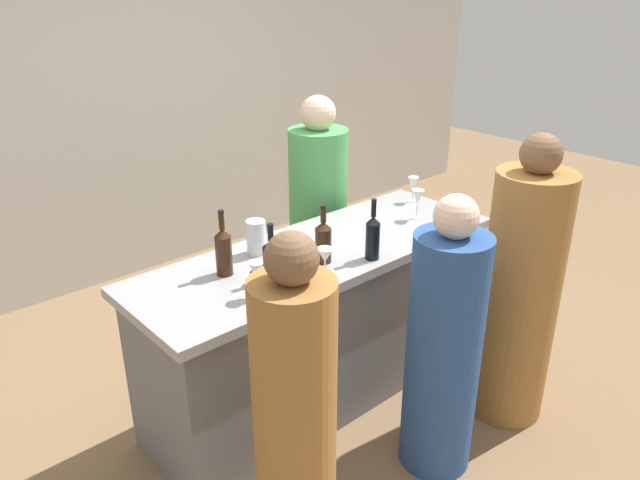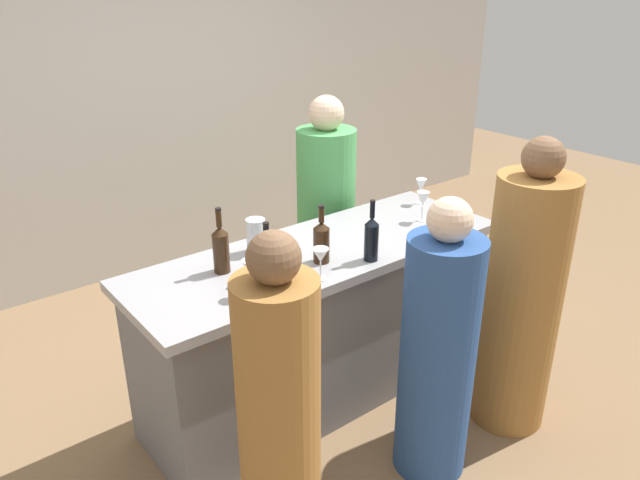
% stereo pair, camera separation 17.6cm
% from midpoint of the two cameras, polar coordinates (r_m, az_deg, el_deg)
% --- Properties ---
extents(ground_plane, '(12.00, 12.00, 0.00)m').
position_cam_midpoint_polar(ground_plane, '(3.65, 1.42, -14.01)').
color(ground_plane, '#846647').
extents(back_wall, '(8.00, 0.10, 2.80)m').
position_cam_midpoint_polar(back_wall, '(4.85, -15.63, 13.02)').
color(back_wall, '#BCB7B2').
rests_on(back_wall, ground).
extents(bar_counter, '(2.07, 0.70, 0.91)m').
position_cam_midpoint_polar(bar_counter, '(3.38, 1.50, -7.83)').
color(bar_counter, slate).
rests_on(bar_counter, ground).
extents(wine_bottle_leftmost_amber_brown, '(0.08, 0.08, 0.33)m').
position_cam_midpoint_polar(wine_bottle_leftmost_amber_brown, '(2.90, -7.57, -0.77)').
color(wine_bottle_leftmost_amber_brown, '#331E0F').
rests_on(wine_bottle_leftmost_amber_brown, bar_counter).
extents(wine_bottle_second_left_near_black, '(0.08, 0.08, 0.29)m').
position_cam_midpoint_polar(wine_bottle_second_left_near_black, '(2.82, -3.21, -1.71)').
color(wine_bottle_second_left_near_black, black).
rests_on(wine_bottle_second_left_near_black, bar_counter).
extents(wine_bottle_center_amber_brown, '(0.08, 0.08, 0.30)m').
position_cam_midpoint_polar(wine_bottle_center_amber_brown, '(2.99, 1.81, -0.09)').
color(wine_bottle_center_amber_brown, '#331E0F').
rests_on(wine_bottle_center_amber_brown, bar_counter).
extents(wine_bottle_second_right_near_black, '(0.07, 0.07, 0.32)m').
position_cam_midpoint_polar(wine_bottle_second_right_near_black, '(3.02, 6.50, 0.20)').
color(wine_bottle_second_right_near_black, black).
rests_on(wine_bottle_second_right_near_black, bar_counter).
extents(wine_glass_near_left, '(0.08, 0.08, 0.16)m').
position_cam_midpoint_polar(wine_glass_near_left, '(2.81, 1.84, -1.56)').
color(wine_glass_near_left, white).
rests_on(wine_glass_near_left, bar_counter).
extents(wine_glass_near_center, '(0.07, 0.07, 0.17)m').
position_cam_midpoint_polar(wine_glass_near_center, '(2.68, -4.72, -2.93)').
color(wine_glass_near_center, white).
rests_on(wine_glass_near_center, bar_counter).
extents(wine_glass_near_right, '(0.07, 0.07, 0.18)m').
position_cam_midpoint_polar(wine_glass_near_right, '(3.56, 11.02, 3.69)').
color(wine_glass_near_right, white).
rests_on(wine_glass_near_right, bar_counter).
extents(wine_glass_far_left, '(0.07, 0.07, 0.16)m').
position_cam_midpoint_polar(wine_glass_far_left, '(3.84, 10.75, 4.94)').
color(wine_glass_far_left, white).
rests_on(wine_glass_far_left, bar_counter).
extents(water_pitcher, '(0.10, 0.10, 0.18)m').
position_cam_midpoint_polar(water_pitcher, '(3.11, -4.42, 0.38)').
color(water_pitcher, silver).
rests_on(water_pitcher, bar_counter).
extents(person_left_guest, '(0.41, 0.41, 1.56)m').
position_cam_midpoint_polar(person_left_guest, '(3.28, 19.85, -5.41)').
color(person_left_guest, '#9E6B33').
rests_on(person_left_guest, ground).
extents(person_center_guest, '(0.38, 0.38, 1.44)m').
position_cam_midpoint_polar(person_center_guest, '(2.45, -1.74, -16.13)').
color(person_center_guest, '#9E6B33').
rests_on(person_center_guest, ground).
extents(person_right_guest, '(0.40, 0.40, 1.40)m').
position_cam_midpoint_polar(person_right_guest, '(2.89, 12.71, -10.40)').
color(person_right_guest, '#284C8C').
rests_on(person_right_guest, ground).
extents(person_server_behind, '(0.41, 0.41, 1.56)m').
position_cam_midpoint_polar(person_server_behind, '(4.02, 1.81, 1.52)').
color(person_server_behind, '#4CA559').
rests_on(person_server_behind, ground).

